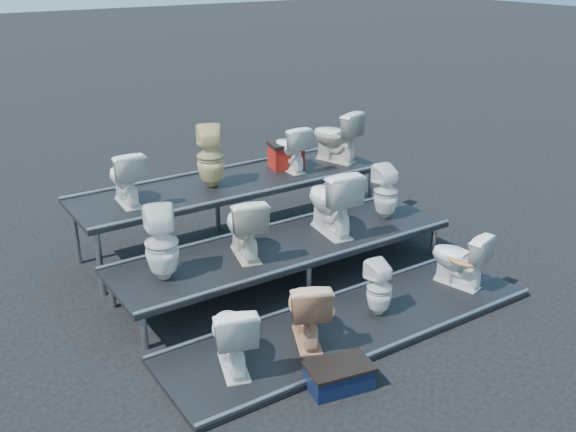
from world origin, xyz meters
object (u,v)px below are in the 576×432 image
toilet_11 (336,136)px  red_crate (286,157)px  toilet_0 (232,334)px  toilet_1 (306,309)px  toilet_5 (244,226)px  toilet_6 (331,200)px  toilet_2 (379,288)px  toilet_10 (290,148)px  toilet_9 (211,157)px  toilet_3 (459,258)px  toilet_4 (162,244)px  toilet_7 (386,192)px  step_stool (339,377)px  toilet_8 (125,177)px

toilet_11 → red_crate: bearing=-27.3°
toilet_0 → toilet_1: (0.84, 0.00, 0.00)m
toilet_5 → toilet_6: toilet_6 is taller
toilet_2 → toilet_10: toilet_10 is taller
toilet_9 → toilet_1: bearing=105.8°
toilet_1 → toilet_3: toilet_1 is taller
toilet_1 → toilet_4: (-0.95, 1.30, 0.44)m
toilet_5 → red_crate: (1.48, 1.43, 0.19)m
toilet_0 → toilet_1: 0.84m
toilet_7 → toilet_10: (-0.63, 1.30, 0.37)m
toilet_10 → toilet_5: bearing=44.2°
toilet_0 → toilet_4: 1.38m
toilet_1 → toilet_3: (2.14, 0.00, -0.02)m
toilet_2 → step_stool: (-1.07, -0.72, -0.26)m
toilet_8 → red_crate: bearing=-173.4°
toilet_1 → step_stool: (-0.13, -0.72, -0.31)m
toilet_3 → toilet_4: size_ratio=0.85×
toilet_7 → step_stool: toilet_7 is taller
toilet_5 → toilet_6: 1.21m
toilet_6 → red_crate: (0.27, 1.43, 0.14)m
toilet_1 → toilet_4: bearing=-29.7°
toilet_3 → toilet_9: toilet_9 is taller
toilet_0 → toilet_7: (2.97, 1.30, 0.39)m
toilet_1 → step_stool: toilet_1 is taller
red_crate → toilet_0: bearing=-118.9°
toilet_0 → toilet_9: 2.96m
toilet_10 → red_crate: 0.21m
toilet_0 → toilet_8: size_ratio=1.07×
toilet_6 → step_stool: bearing=63.1°
toilet_6 → toilet_8: 2.48m
toilet_7 → toilet_10: 1.49m
toilet_4 → toilet_5: size_ratio=1.08×
toilet_1 → toilet_10: bearing=-95.8°
toilet_3 → toilet_10: toilet_10 is taller
toilet_3 → toilet_9: 3.30m
toilet_5 → toilet_6: bearing=-166.1°
step_stool → toilet_9: bearing=93.4°
toilet_0 → toilet_4: bearing=-67.9°
toilet_3 → toilet_7: size_ratio=0.97×
toilet_4 → red_crate: 2.85m
toilet_3 → toilet_2: bearing=-14.5°
toilet_0 → step_stool: bearing=151.6°
toilet_5 → red_crate: size_ratio=1.69×
toilet_3 → toilet_11: size_ratio=0.91×
toilet_10 → toilet_7: bearing=118.4°
toilet_2 → toilet_5: size_ratio=0.83×
toilet_1 → step_stool: 0.80m
toilet_11 → toilet_10: bearing=-17.8°
toilet_7 → toilet_8: (-2.97, 1.30, 0.38)m
toilet_1 → step_stool: bearing=103.8°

